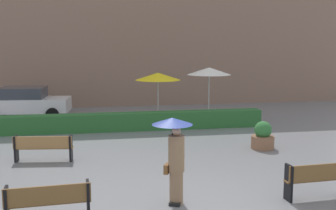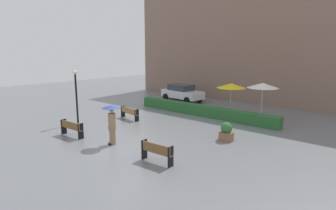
# 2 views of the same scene
# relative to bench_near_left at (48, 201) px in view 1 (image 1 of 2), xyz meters

# --- Properties ---
(ground_plane) EXTENTS (60.00, 60.00, 0.00)m
(ground_plane) POSITION_rel_bench_near_left_xyz_m (3.37, 0.82, -0.53)
(ground_plane) COLOR slate
(bench_near_left) EXTENTS (1.76, 0.44, 0.88)m
(bench_near_left) POSITION_rel_bench_near_left_xyz_m (0.00, 0.00, 0.00)
(bench_near_left) COLOR brown
(bench_near_left) RESTS_ON ground
(bench_far_left) EXTENTS (1.88, 0.56, 0.83)m
(bench_far_left) POSITION_rel_bench_near_left_xyz_m (-0.68, 4.89, -0.03)
(bench_far_left) COLOR #9E7242
(bench_far_left) RESTS_ON ground
(bench_near_right) EXTENTS (1.62, 0.42, 0.89)m
(bench_near_right) POSITION_rel_bench_near_left_xyz_m (6.28, 0.38, 0.00)
(bench_near_right) COLOR brown
(bench_near_right) RESTS_ON ground
(pedestrian_with_umbrella) EXTENTS (0.95, 0.95, 2.06)m
(pedestrian_with_umbrella) POSITION_rel_bench_near_left_xyz_m (2.81, 0.70, 0.79)
(pedestrian_with_umbrella) COLOR #8C6B4C
(pedestrian_with_umbrella) RESTS_ON ground
(planter_pot) EXTENTS (0.83, 0.83, 1.00)m
(planter_pot) POSITION_rel_bench_near_left_xyz_m (6.93, 5.19, -0.10)
(planter_pot) COLOR brown
(planter_pot) RESTS_ON ground
(patio_umbrella_yellow) EXTENTS (2.17, 2.17, 2.39)m
(patio_umbrella_yellow) POSITION_rel_bench_near_left_xyz_m (3.98, 10.90, 1.68)
(patio_umbrella_yellow) COLOR silver
(patio_umbrella_yellow) RESTS_ON ground
(patio_umbrella_white) EXTENTS (2.12, 2.12, 2.62)m
(patio_umbrella_white) POSITION_rel_bench_near_left_xyz_m (6.47, 10.75, 1.91)
(patio_umbrella_white) COLOR silver
(patio_umbrella_white) RESTS_ON ground
(hedge_strip) EXTENTS (11.72, 0.70, 0.77)m
(hedge_strip) POSITION_rel_bench_near_left_xyz_m (2.56, 9.22, -0.15)
(hedge_strip) COLOR #28602D
(hedge_strip) RESTS_ON ground
(building_facade) EXTENTS (28.00, 1.20, 11.75)m
(building_facade) POSITION_rel_bench_near_left_xyz_m (3.37, 16.82, 5.34)
(building_facade) COLOR #846656
(building_facade) RESTS_ON ground
(parked_car) EXTENTS (4.36, 2.32, 1.57)m
(parked_car) POSITION_rel_bench_near_left_xyz_m (-2.48, 13.17, 0.29)
(parked_car) COLOR silver
(parked_car) RESTS_ON ground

